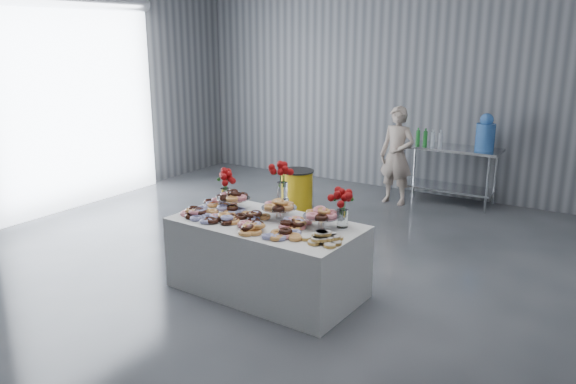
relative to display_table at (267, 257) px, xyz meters
name	(u,v)px	position (x,y,z in m)	size (l,w,h in m)	color
ground	(250,282)	(-0.27, 0.07, -0.38)	(9.00, 9.00, 0.00)	#34363B
room_walls	(227,26)	(-0.54, 0.14, 2.26)	(8.04, 9.04, 4.02)	gray
display_table	(267,257)	(0.00, 0.00, 0.00)	(1.90, 1.00, 0.75)	white
prep_table	(449,164)	(0.59, 4.17, 0.24)	(1.50, 0.60, 0.90)	silver
donut_mounds	(263,219)	(0.00, -0.05, 0.42)	(1.80, 0.80, 0.09)	#E59953
cake_stand_left	(233,197)	(-0.54, 0.17, 0.52)	(0.36, 0.36, 0.17)	silver
cake_stand_mid	(279,206)	(0.06, 0.15, 0.52)	(0.36, 0.36, 0.17)	silver
cake_stand_right	(321,215)	(0.56, 0.13, 0.52)	(0.36, 0.36, 0.17)	silver
danish_pile	(323,236)	(0.74, -0.18, 0.43)	(0.48, 0.48, 0.11)	silver
bouquet_left	(225,178)	(-0.74, 0.28, 0.67)	(0.26, 0.26, 0.42)	white
bouquet_right	(343,198)	(0.71, 0.27, 0.67)	(0.26, 0.26, 0.42)	white
bouquet_center	(282,178)	(-0.04, 0.35, 0.75)	(0.26, 0.26, 0.57)	silver
water_jug	(485,134)	(1.09, 4.17, 0.77)	(0.28, 0.28, 0.55)	#3F7FD9
drink_bottles	(429,137)	(0.27, 4.07, 0.66)	(0.54, 0.08, 0.27)	#268C33
person	(397,156)	(-0.10, 3.72, 0.39)	(0.56, 0.37, 1.53)	#CC8C93
trash_barrel	(297,191)	(-1.15, 2.47, -0.05)	(0.50, 0.50, 0.65)	gold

